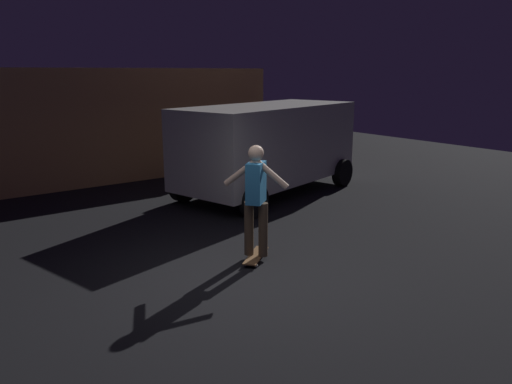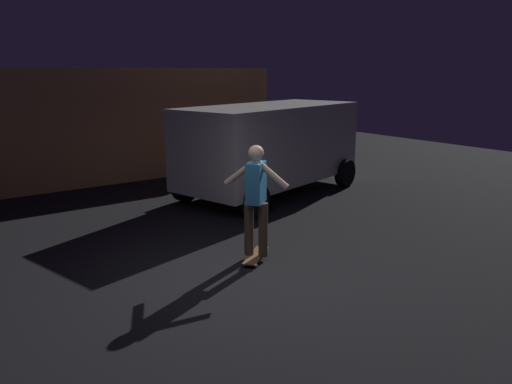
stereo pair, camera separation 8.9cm
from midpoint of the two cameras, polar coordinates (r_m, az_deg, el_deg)
name	(u,v)px [view 2 (the right image)]	position (r m, az deg, el deg)	size (l,w,h in m)	color
ground_plane	(233,281)	(6.77, -2.27, -10.29)	(28.00, 28.00, 0.00)	black
low_building	(16,125)	(14.13, -25.89, 7.01)	(13.08, 4.03, 2.85)	tan
parked_van	(271,144)	(11.27, 1.94, 5.63)	(4.94, 3.21, 2.03)	silver
skateboard_ridden	(256,256)	(7.48, 0.34, -7.42)	(0.74, 0.64, 0.07)	olive
skater	(256,193)	(7.18, 0.36, -0.10)	(0.68, 0.83, 1.67)	brown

